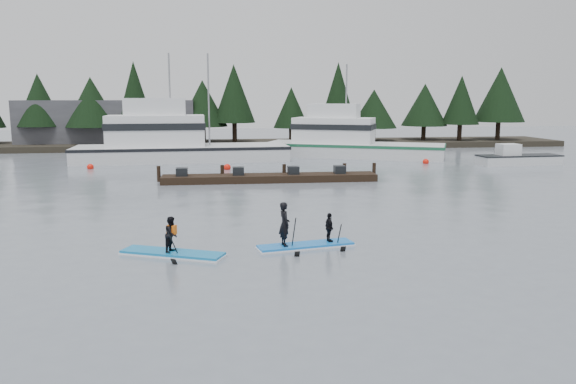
{
  "coord_description": "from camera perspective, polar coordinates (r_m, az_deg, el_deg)",
  "views": [
    {
      "loc": [
        -3.44,
        -18.44,
        5.25
      ],
      "look_at": [
        0.0,
        6.0,
        1.1
      ],
      "focal_mm": 35.0,
      "sensor_mm": 36.0,
      "label": 1
    }
  ],
  "objects": [
    {
      "name": "waterfront_building",
      "position": [
        63.38,
        -17.72,
        6.61
      ],
      "size": [
        18.0,
        6.0,
        5.0
      ],
      "primitive_type": "cube",
      "color": "#4C4C51",
      "rests_on": "ground"
    },
    {
      "name": "ground",
      "position": [
        19.48,
        2.47,
        -6.1
      ],
      "size": [
        160.0,
        160.0,
        0.0
      ],
      "primitive_type": "plane",
      "color": "slate",
      "rests_on": "ground"
    },
    {
      "name": "buoy_c",
      "position": [
        46.74,
        13.81,
        2.82
      ],
      "size": [
        0.5,
        0.5,
        0.5
      ],
      "primitive_type": "sphere",
      "color": "red",
      "rests_on": "ground"
    },
    {
      "name": "floating_dock",
      "position": [
        35.62,
        -1.85,
        1.43
      ],
      "size": [
        13.59,
        2.08,
        0.45
      ],
      "primitive_type": "cube",
      "rotation": [
        0.0,
        0.0,
        -0.02
      ],
      "color": "black",
      "rests_on": "ground"
    },
    {
      "name": "paddleboard_solo",
      "position": [
        19.36,
        -11.68,
        -5.24
      ],
      "size": [
        3.59,
        2.24,
        1.8
      ],
      "rotation": [
        0.0,
        0.0,
        -0.42
      ],
      "color": "#1374B2",
      "rests_on": "ground"
    },
    {
      "name": "treeline",
      "position": [
        60.76,
        -4.75,
        4.56
      ],
      "size": [
        60.0,
        4.0,
        8.0
      ],
      "primitive_type": null,
      "color": "black",
      "rests_on": "ground"
    },
    {
      "name": "paddleboard_duo",
      "position": [
        19.92,
        1.47,
        -4.23
      ],
      "size": [
        3.53,
        1.5,
        2.21
      ],
      "rotation": [
        0.0,
        0.0,
        0.18
      ],
      "color": "blue",
      "rests_on": "ground"
    },
    {
      "name": "buoy_b",
      "position": [
        41.88,
        -6.19,
        2.29
      ],
      "size": [
        0.54,
        0.54,
        0.54
      ],
      "primitive_type": "sphere",
      "color": "red",
      "rests_on": "ground"
    },
    {
      "name": "far_shore",
      "position": [
        60.74,
        -4.76,
        4.84
      ],
      "size": [
        70.0,
        8.0,
        0.6
      ],
      "primitive_type": "cube",
      "color": "#2D281E",
      "rests_on": "ground"
    },
    {
      "name": "skiff",
      "position": [
        48.29,
        22.41,
        3.04
      ],
      "size": [
        6.65,
        2.3,
        0.77
      ],
      "primitive_type": "cube",
      "rotation": [
        0.0,
        0.0,
        0.05
      ],
      "color": "silver",
      "rests_on": "ground"
    },
    {
      "name": "fishing_boat_large",
      "position": [
        48.2,
        -11.32,
        4.01
      ],
      "size": [
        17.73,
        5.45,
        9.93
      ],
      "rotation": [
        0.0,
        0.0,
        0.03
      ],
      "color": "silver",
      "rests_on": "ground"
    },
    {
      "name": "buoy_a",
      "position": [
        44.5,
        -19.43,
        2.23
      ],
      "size": [
        0.5,
        0.5,
        0.5
      ],
      "primitive_type": "sphere",
      "color": "red",
      "rests_on": "ground"
    },
    {
      "name": "fishing_boat_medium",
      "position": [
        51.04,
        6.21,
        4.34
      ],
      "size": [
        16.17,
        10.62,
        9.19
      ],
      "rotation": [
        0.0,
        0.0,
        -0.43
      ],
      "color": "silver",
      "rests_on": "ground"
    }
  ]
}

